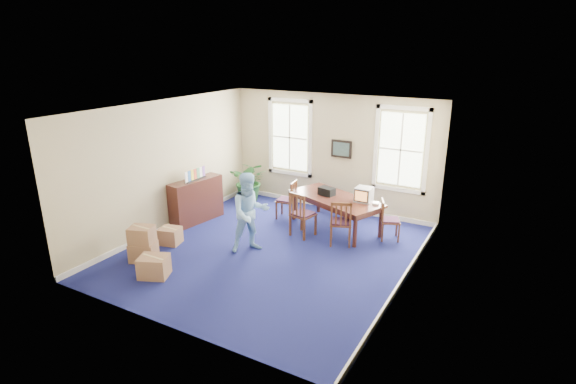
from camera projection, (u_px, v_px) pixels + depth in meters
The scene contains 25 objects.
floor at pixel (271, 251), 10.12m from camera, with size 6.50×6.50×0.00m, color navy.
ceiling at pixel (269, 108), 9.11m from camera, with size 6.50×6.50×0.00m, color white.
wall_back at pixel (332, 153), 12.31m from camera, with size 6.50×6.50×0.00m, color tan.
wall_front at pixel (161, 238), 6.92m from camera, with size 6.50×6.50×0.00m, color tan.
wall_left at pixel (166, 166), 11.00m from camera, with size 6.50×6.50×0.00m, color tan.
wall_right at pixel (410, 207), 8.23m from camera, with size 6.50×6.50×0.00m, color tan.
baseboard_back at pixel (330, 206), 12.77m from camera, with size 6.00×0.04×0.12m, color white.
baseboard_left at pixel (172, 224), 11.47m from camera, with size 0.04×6.50×0.12m, color white.
baseboard_right at pixel (402, 281), 8.73m from camera, with size 0.04×6.50×0.12m, color white.
window_left at pixel (290, 138), 12.80m from camera, with size 1.40×0.12×2.20m, color white, non-canonical shape.
window_right at pixel (401, 150), 11.32m from camera, with size 1.40×0.12×2.20m, color white, non-canonical shape.
wall_picture at pixel (341, 149), 12.08m from camera, with size 0.58×0.06×0.48m, color black, non-canonical shape.
conference_table at pixel (335, 213), 11.28m from camera, with size 2.40×1.09×0.82m, color #462018, non-canonical shape.
crt_tv at pixel (364, 194), 10.82m from camera, with size 0.39×0.42×0.35m, color #B7B7BC, non-canonical shape.
game_console at pixel (376, 203), 10.67m from camera, with size 0.15×0.18×0.05m, color white.
equipment_bag at pixel (327, 191), 11.30m from camera, with size 0.39×0.26×0.20m, color black.
chair_near_left at pixel (303, 214), 10.79m from camera, with size 0.51×0.51×1.13m, color brown, non-canonical shape.
chair_near_right at pixel (341, 222), 10.34m from camera, with size 0.49×0.49×1.09m, color brown, non-canonical shape.
chair_end_left at pixel (286, 200), 11.91m from camera, with size 0.46×0.46×1.03m, color brown, non-canonical shape.
chair_end_right at pixel (390, 220), 10.61m from camera, with size 0.44×0.44×0.97m, color brown, non-canonical shape.
man at pixel (250, 213), 9.90m from camera, with size 0.89×0.68×1.81m, color #95CAF9.
credenza at pixel (196, 200), 11.66m from camera, with size 0.43×1.50×1.18m, color #462018.
brochure_rack at pixel (195, 172), 11.41m from camera, with size 0.12×0.69×0.30m, color #99999E, non-canonical shape.
potted_plant at pixel (250, 181), 13.21m from camera, with size 1.10×0.96×1.22m, color #1D4D1F.
cardboard_boxes at pixel (153, 243), 9.57m from camera, with size 1.43×1.43×0.82m, color #A0704E, non-canonical shape.
Camera 1 is at (4.80, -7.84, 4.46)m, focal length 28.00 mm.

